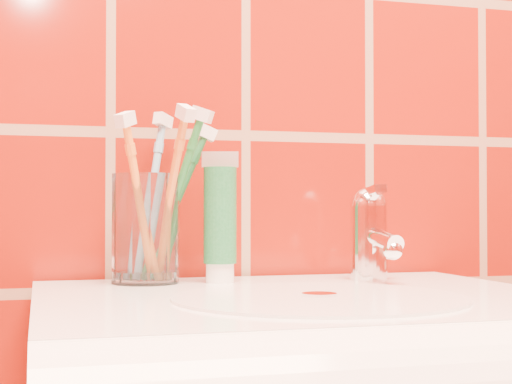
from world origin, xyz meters
name	(u,v)px	position (x,y,z in m)	size (l,w,h in m)	color
glass_tumbler	(146,229)	(-0.15, 1.12, 0.92)	(0.08, 0.08, 0.13)	white
toothpaste_tube	(220,221)	(-0.06, 1.11, 0.93)	(0.05, 0.04, 0.16)	white
faucet	(370,230)	(0.14, 1.09, 0.91)	(0.05, 0.11, 0.12)	white
toothbrush_0	(169,198)	(-0.12, 1.09, 0.95)	(0.05, 0.10, 0.22)	#C46822
toothbrush_1	(176,204)	(-0.11, 1.14, 0.95)	(0.10, 0.03, 0.20)	#1D6F39
toothbrush_2	(176,197)	(-0.11, 1.11, 0.96)	(0.08, 0.06, 0.22)	#1F7634
toothbrush_3	(140,201)	(-0.16, 1.09, 0.95)	(0.06, 0.07, 0.21)	orange
toothbrush_4	(151,198)	(-0.14, 1.15, 0.96)	(0.06, 0.06, 0.22)	#75ADD1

